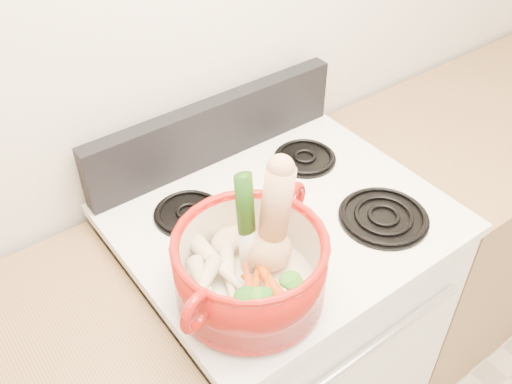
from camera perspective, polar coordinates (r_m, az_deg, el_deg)
wall_back at (r=1.47m, az=-5.73°, el=15.48°), size 3.50×0.02×2.60m
stove_body at (r=1.80m, az=2.22°, el=-13.78°), size 0.76×0.65×0.92m
cooktop at (r=1.44m, az=2.70°, el=-2.71°), size 0.78×0.67×0.03m
control_backsplash at (r=1.56m, az=-4.12°, el=6.21°), size 0.76×0.05×0.18m
oven_handle at (r=1.40m, az=11.51°, el=-15.02°), size 0.60×0.02×0.02m
counter_right at (r=2.42m, az=22.53°, el=-0.44°), size 1.36×0.65×0.90m
burner_front_left at (r=1.25m, az=0.49°, el=-9.55°), size 0.22×0.22×0.02m
burner_front_right at (r=1.44m, az=12.65°, el=-2.37°), size 0.22×0.22×0.02m
burner_back_left at (r=1.43m, az=-6.78°, el=-2.03°), size 0.17×0.17×0.02m
burner_back_right at (r=1.60m, az=4.91°, el=3.50°), size 0.17×0.17×0.02m
dutch_oven at (r=1.17m, az=-0.59°, el=-7.62°), size 0.41×0.41×0.15m
pot_handle_left at (r=1.04m, az=-5.96°, el=-11.81°), size 0.09×0.05×0.09m
pot_handle_right at (r=1.24m, az=3.78°, el=-0.82°), size 0.09×0.05×0.09m
squash at (r=1.15m, az=1.30°, el=-2.98°), size 0.16×0.15×0.27m
leek at (r=1.15m, az=-0.90°, el=-3.16°), size 0.04×0.07×0.26m
ginger at (r=1.26m, az=-2.82°, el=-4.94°), size 0.11×0.09×0.05m
parsnip_0 at (r=1.19m, az=-2.60°, el=-8.48°), size 0.13×0.21×0.06m
parsnip_1 at (r=1.16m, az=-4.76°, el=-10.23°), size 0.08×0.19×0.05m
parsnip_2 at (r=1.19m, az=-3.44°, el=-7.50°), size 0.06×0.20×0.06m
parsnip_3 at (r=1.15m, az=-5.56°, el=-9.75°), size 0.15×0.12×0.05m
carrot_0 at (r=1.16m, az=1.04°, el=-10.59°), size 0.05×0.15×0.04m
carrot_1 at (r=1.15m, az=-0.31°, el=-10.37°), size 0.15×0.15×0.05m
carrot_2 at (r=1.17m, az=1.03°, el=-8.60°), size 0.07×0.19×0.05m
carrot_3 at (r=1.13m, az=1.01°, el=-10.70°), size 0.11×0.12×0.04m
carrot_4 at (r=1.13m, az=-0.47°, el=-10.39°), size 0.10×0.16×0.05m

